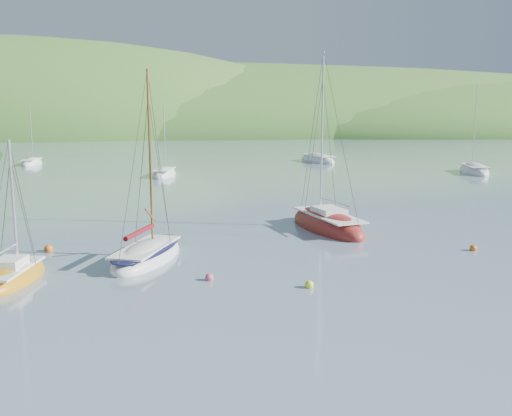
{
  "coord_description": "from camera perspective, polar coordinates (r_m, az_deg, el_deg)",
  "views": [
    {
      "loc": [
        -1.98,
        -21.34,
        7.49
      ],
      "look_at": [
        1.5,
        8.0,
        2.32
      ],
      "focal_mm": 40.0,
      "sensor_mm": 36.0,
      "label": 1
    }
  ],
  "objects": [
    {
      "name": "sailboat_yellow",
      "position": [
        27.45,
        -23.18,
        -6.37
      ],
      "size": [
        2.74,
        5.34,
        6.77
      ],
      "rotation": [
        0.0,
        0.0,
        -0.15
      ],
      "color": "#BE7C12",
      "rests_on": "ground"
    },
    {
      "name": "daysailer_white",
      "position": [
        29.15,
        -10.85,
        -4.69
      ],
      "size": [
        4.44,
        6.99,
        10.09
      ],
      "rotation": [
        0.0,
        0.0,
        -0.34
      ],
      "color": "silver",
      "rests_on": "ground"
    },
    {
      "name": "distant_sloop_d",
      "position": [
        72.0,
        20.97,
        3.44
      ],
      "size": [
        4.41,
        8.21,
        11.13
      ],
      "rotation": [
        0.0,
        0.0,
        -0.22
      ],
      "color": "silver",
      "rests_on": "ground"
    },
    {
      "name": "mooring_buoys",
      "position": [
        28.13,
        -2.92,
        -5.28
      ],
      "size": [
        22.97,
        8.24,
        0.47
      ],
      "color": "yellow",
      "rests_on": "ground"
    },
    {
      "name": "distant_sloop_a",
      "position": [
        65.05,
        -9.17,
        3.32
      ],
      "size": [
        3.35,
        6.8,
        9.29
      ],
      "rotation": [
        0.0,
        0.0,
        -0.17
      ],
      "color": "silver",
      "rests_on": "ground"
    },
    {
      "name": "shoreline_hills",
      "position": [
        194.06,
        -9.11,
        7.58
      ],
      "size": [
        690.0,
        135.0,
        56.0
      ],
      "color": "#376627",
      "rests_on": "ground"
    },
    {
      "name": "sloop_red",
      "position": [
        36.17,
        7.13,
        -1.75
      ],
      "size": [
        4.56,
        8.47,
        11.9
      ],
      "rotation": [
        0.0,
        0.0,
        0.23
      ],
      "color": "maroon",
      "rests_on": "ground"
    },
    {
      "name": "ground",
      "position": [
        22.7,
        -1.39,
        -9.35
      ],
      "size": [
        700.0,
        700.0,
        0.0
      ],
      "primitive_type": "plane",
      "color": "gray",
      "rests_on": "ground"
    },
    {
      "name": "distant_sloop_c",
      "position": [
        83.2,
        -21.51,
        4.17
      ],
      "size": [
        2.3,
        6.23,
        8.83
      ],
      "rotation": [
        0.0,
        0.0,
        -0.02
      ],
      "color": "silver",
      "rests_on": "ground"
    },
    {
      "name": "distant_sloop_b",
      "position": [
        81.8,
        6.16,
        4.74
      ],
      "size": [
        5.0,
        8.72,
        11.77
      ],
      "rotation": [
        0.0,
        0.0,
        0.27
      ],
      "color": "silver",
      "rests_on": "ground"
    }
  ]
}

